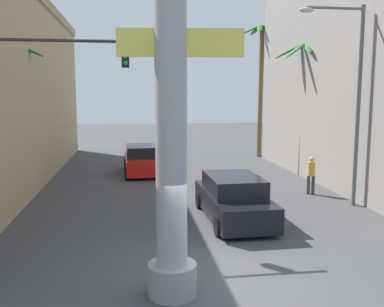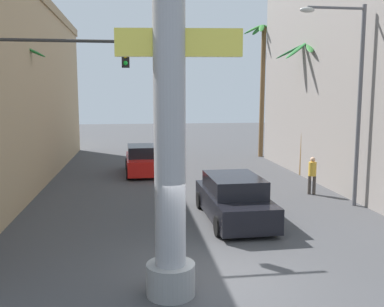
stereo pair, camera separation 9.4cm
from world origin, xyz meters
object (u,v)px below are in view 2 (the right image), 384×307
object	(u,v)px
neon_sign_pole	(170,64)
street_lamp	(351,88)
traffic_light_mast	(27,95)
car_lead	(234,199)
palm_tree_mid_right	(307,89)
car_far	(144,160)
palm_tree_far_right	(262,74)
pedestrian_mid_right	(312,173)
palm_tree_mid_left	(19,106)

from	to	relation	value
neon_sign_pole	street_lamp	world-z (taller)	neon_sign_pole
traffic_light_mast	car_lead	distance (m)	7.55
car_lead	palm_tree_mid_right	world-z (taller)	palm_tree_mid_right
traffic_light_mast	car_far	world-z (taller)	traffic_light_mast
neon_sign_pole	palm_tree_far_right	world-z (taller)	neon_sign_pole
street_lamp	pedestrian_mid_right	xyz separation A→B (m)	(-0.51, 2.04, -3.65)
car_lead	palm_tree_far_right	distance (m)	16.61
traffic_light_mast	palm_tree_mid_left	bearing A→B (deg)	107.04
pedestrian_mid_right	street_lamp	bearing A→B (deg)	-75.88
car_lead	pedestrian_mid_right	bearing A→B (deg)	37.38
car_lead	pedestrian_mid_right	xyz separation A→B (m)	(4.29, 3.27, 0.22)
car_far	palm_tree_mid_right	xyz separation A→B (m)	(8.63, -1.65, 3.89)
car_far	palm_tree_mid_right	size ratio (longest dim) A/B	0.62
palm_tree_mid_right	palm_tree_mid_left	size ratio (longest dim) A/B	1.09
car_far	palm_tree_mid_left	size ratio (longest dim) A/B	0.68
street_lamp	palm_tree_mid_left	xyz separation A→B (m)	(-12.98, 3.47, -0.72)
palm_tree_mid_right	palm_tree_mid_left	distance (m)	14.24
neon_sign_pole	car_far	xyz separation A→B (m)	(-0.25, 14.65, -4.23)
traffic_light_mast	palm_tree_mid_right	size ratio (longest dim) A/B	0.86
palm_tree_mid_right	palm_tree_far_right	bearing A→B (deg)	92.02
palm_tree_far_right	neon_sign_pole	bearing A→B (deg)	-111.90
traffic_light_mast	pedestrian_mid_right	xyz separation A→B (m)	(10.93, 3.61, -3.36)
car_far	car_lead	bearing A→B (deg)	-72.67
neon_sign_pole	car_lead	xyz separation A→B (m)	(2.65, 5.34, -4.23)
traffic_light_mast	car_lead	bearing A→B (deg)	2.87
palm_tree_mid_right	palm_tree_far_right	size ratio (longest dim) A/B	0.78
palm_tree_mid_right	pedestrian_mid_right	world-z (taller)	palm_tree_mid_right
car_lead	car_far	bearing A→B (deg)	107.33
palm_tree_mid_left	pedestrian_mid_right	bearing A→B (deg)	-6.53
car_lead	palm_tree_far_right	world-z (taller)	palm_tree_far_right
street_lamp	car_far	size ratio (longest dim) A/B	1.73
car_far	pedestrian_mid_right	world-z (taller)	pedestrian_mid_right
palm_tree_mid_right	palm_tree_mid_left	bearing A→B (deg)	-168.01
street_lamp	palm_tree_far_right	bearing A→B (deg)	87.18
car_far	palm_tree_mid_left	world-z (taller)	palm_tree_mid_left
palm_tree_mid_right	palm_tree_far_right	distance (m)	7.30
car_lead	palm_tree_mid_left	size ratio (longest dim) A/B	0.73
traffic_light_mast	street_lamp	bearing A→B (deg)	7.81
traffic_light_mast	palm_tree_far_right	size ratio (longest dim) A/B	0.67
car_far	pedestrian_mid_right	xyz separation A→B (m)	(7.19, -6.03, 0.23)
pedestrian_mid_right	car_far	bearing A→B (deg)	139.99
car_far	palm_tree_far_right	bearing A→B (deg)	33.56
neon_sign_pole	street_lamp	xyz separation A→B (m)	(7.45, 6.58, -0.36)
neon_sign_pole	pedestrian_mid_right	distance (m)	11.77
palm_tree_mid_left	car_lead	bearing A→B (deg)	-29.87
street_lamp	palm_tree_mid_left	world-z (taller)	street_lamp
street_lamp	car_far	bearing A→B (deg)	133.66
neon_sign_pole	palm_tree_mid_right	xyz separation A→B (m)	(8.38, 13.00, -0.34)
car_lead	palm_tree_mid_right	bearing A→B (deg)	53.22
traffic_light_mast	palm_tree_mid_left	xyz separation A→B (m)	(-1.54, 5.03, -0.44)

